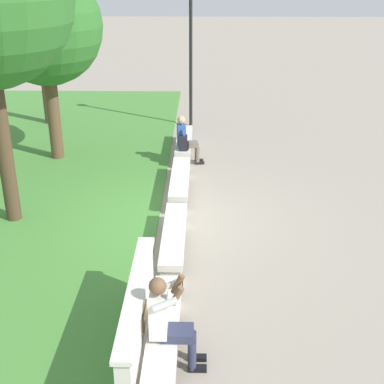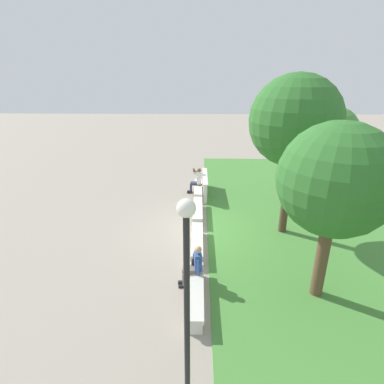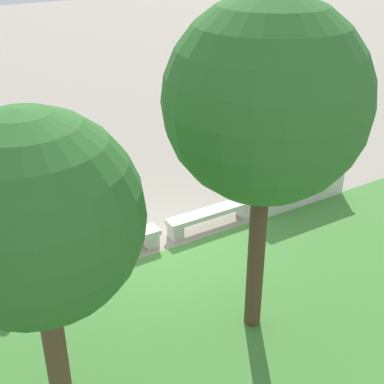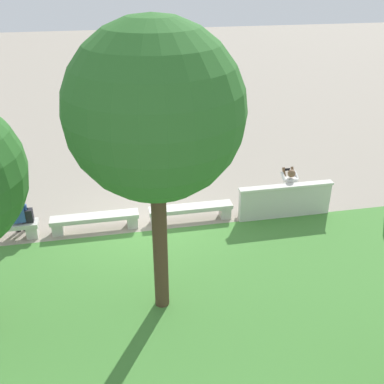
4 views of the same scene
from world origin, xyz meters
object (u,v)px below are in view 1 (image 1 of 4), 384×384
(bench_far, at_px, (184,143))
(person_distant, at_px, (186,138))
(lamp_post, at_px, (191,39))
(bench_near, at_px, (174,238))
(bench_main, at_px, (164,333))
(backpack, at_px, (184,143))
(tree_behind_wall, at_px, (44,27))
(person_photographer, at_px, (168,318))
(bench_mid, at_px, (180,181))

(bench_far, relative_size, person_distant, 1.86)
(bench_far, relative_size, lamp_post, 0.58)
(bench_near, bearing_deg, person_distant, -0.83)
(bench_main, distance_m, lamp_post, 10.77)
(person_distant, xyz_separation_m, lamp_post, (3.35, -0.06, 1.96))
(backpack, distance_m, tree_behind_wall, 4.32)
(bench_near, distance_m, person_distant, 4.55)
(tree_behind_wall, relative_size, lamp_post, 1.17)
(person_photographer, bearing_deg, tree_behind_wall, 23.69)
(bench_mid, bearing_deg, bench_near, 180.00)
(bench_main, xyz_separation_m, person_photographer, (-0.24, -0.08, 0.43))
(lamp_post, bearing_deg, bench_main, 179.34)
(person_distant, bearing_deg, bench_far, 5.25)
(bench_main, height_order, lamp_post, lamp_post)
(person_distant, relative_size, backpack, 2.94)
(bench_near, height_order, bench_mid, same)
(person_photographer, height_order, lamp_post, lamp_post)
(bench_near, height_order, backpack, backpack)
(person_distant, bearing_deg, backpack, 168.59)
(bench_mid, distance_m, tree_behind_wall, 5.01)
(bench_mid, distance_m, person_photographer, 5.51)
(tree_behind_wall, height_order, lamp_post, tree_behind_wall)
(bench_mid, distance_m, lamp_post, 5.76)
(lamp_post, bearing_deg, tree_behind_wall, 131.37)
(backpack, bearing_deg, tree_behind_wall, 80.73)
(lamp_post, bearing_deg, bench_far, 177.35)
(bench_near, xyz_separation_m, bench_far, (5.25, 0.00, 0.00))
(bench_near, relative_size, backpack, 5.46)
(lamp_post, bearing_deg, bench_near, 179.11)
(bench_mid, bearing_deg, backpack, -0.71)
(backpack, height_order, lamp_post, lamp_post)
(bench_main, distance_m, backpack, 6.95)
(bench_mid, xyz_separation_m, lamp_post, (5.26, -0.12, 2.33))
(bench_main, height_order, person_photographer, person_photographer)
(person_photographer, distance_m, person_distant, 7.41)
(bench_far, relative_size, person_photographer, 1.77)
(bench_far, xyz_separation_m, person_distant, (-0.71, -0.07, 0.36))
(bench_far, distance_m, lamp_post, 3.52)
(person_photographer, bearing_deg, bench_mid, 0.81)
(person_distant, relative_size, tree_behind_wall, 0.27)
(bench_main, xyz_separation_m, tree_behind_wall, (7.49, 3.32, 3.01))
(bench_mid, distance_m, bench_far, 2.63)
(person_photographer, xyz_separation_m, lamp_post, (10.76, -0.04, 1.90))
(bench_main, bearing_deg, bench_far, 0.00)
(backpack, distance_m, lamp_post, 4.10)
(bench_near, distance_m, bench_far, 5.25)
(bench_main, relative_size, bench_near, 1.00)
(bench_near, xyz_separation_m, lamp_post, (7.89, -0.12, 2.33))
(bench_main, relative_size, bench_far, 1.00)
(backpack, xyz_separation_m, lamp_post, (3.57, -0.10, 2.01))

